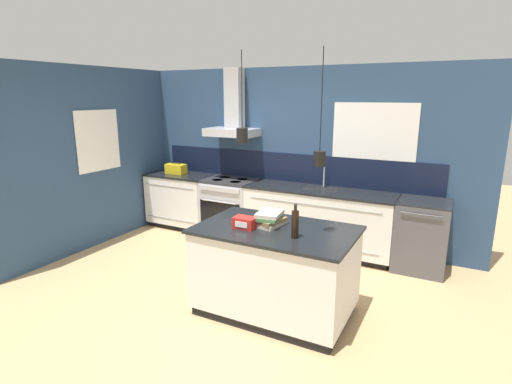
{
  "coord_description": "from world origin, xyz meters",
  "views": [
    {
      "loc": [
        2.33,
        -3.55,
        2.19
      ],
      "look_at": [
        0.16,
        0.63,
        1.05
      ],
      "focal_mm": 28.0,
      "sensor_mm": 36.0,
      "label": 1
    }
  ],
  "objects_px": {
    "oven_range": "(230,207)",
    "red_supply_box": "(245,223)",
    "dishwasher": "(421,235)",
    "bottle_on_island": "(295,224)",
    "book_stack": "(269,219)",
    "yellow_toolbox": "(176,169)"
  },
  "relations": [
    {
      "from": "bottle_on_island",
      "to": "book_stack",
      "type": "distance_m",
      "value": 0.44
    },
    {
      "from": "bottle_on_island",
      "to": "yellow_toolbox",
      "type": "xyz_separation_m",
      "value": [
        -2.95,
        1.98,
        -0.06
      ]
    },
    {
      "from": "dishwasher",
      "to": "red_supply_box",
      "type": "bearing_deg",
      "value": -127.51
    },
    {
      "from": "book_stack",
      "to": "yellow_toolbox",
      "type": "bearing_deg",
      "value": 145.79
    },
    {
      "from": "bottle_on_island",
      "to": "yellow_toolbox",
      "type": "bearing_deg",
      "value": 146.14
    },
    {
      "from": "dishwasher",
      "to": "yellow_toolbox",
      "type": "distance_m",
      "value": 3.93
    },
    {
      "from": "book_stack",
      "to": "yellow_toolbox",
      "type": "xyz_separation_m",
      "value": [
        -2.58,
        1.75,
        0.01
      ]
    },
    {
      "from": "oven_range",
      "to": "red_supply_box",
      "type": "xyz_separation_m",
      "value": [
        1.35,
        -1.94,
        0.51
      ]
    },
    {
      "from": "dishwasher",
      "to": "red_supply_box",
      "type": "relative_size",
      "value": 4.11
    },
    {
      "from": "dishwasher",
      "to": "yellow_toolbox",
      "type": "bearing_deg",
      "value": 180.0
    },
    {
      "from": "book_stack",
      "to": "dishwasher",
      "type": "bearing_deg",
      "value": 53.2
    },
    {
      "from": "oven_range",
      "to": "red_supply_box",
      "type": "bearing_deg",
      "value": -55.23
    },
    {
      "from": "oven_range",
      "to": "dishwasher",
      "type": "xyz_separation_m",
      "value": [
        2.84,
        0.0,
        0.0
      ]
    },
    {
      "from": "book_stack",
      "to": "yellow_toolbox",
      "type": "height_order",
      "value": "yellow_toolbox"
    },
    {
      "from": "dishwasher",
      "to": "bottle_on_island",
      "type": "relative_size",
      "value": 2.81
    },
    {
      "from": "yellow_toolbox",
      "to": "oven_range",
      "type": "bearing_deg",
      "value": -0.24
    },
    {
      "from": "red_supply_box",
      "to": "bottle_on_island",
      "type": "bearing_deg",
      "value": -3.72
    },
    {
      "from": "dishwasher",
      "to": "oven_range",
      "type": "bearing_deg",
      "value": -179.91
    },
    {
      "from": "oven_range",
      "to": "bottle_on_island",
      "type": "relative_size",
      "value": 2.81
    },
    {
      "from": "oven_range",
      "to": "book_stack",
      "type": "height_order",
      "value": "book_stack"
    },
    {
      "from": "bottle_on_island",
      "to": "yellow_toolbox",
      "type": "height_order",
      "value": "bottle_on_island"
    },
    {
      "from": "oven_range",
      "to": "yellow_toolbox",
      "type": "xyz_separation_m",
      "value": [
        -1.06,
        0.0,
        0.54
      ]
    }
  ]
}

